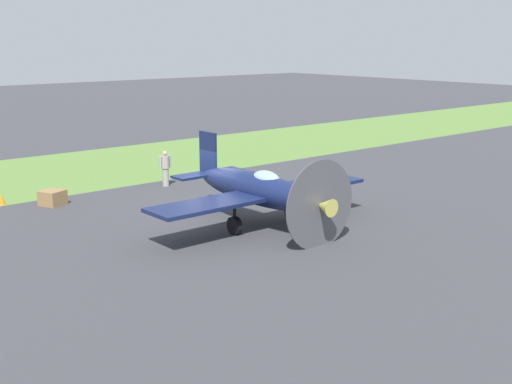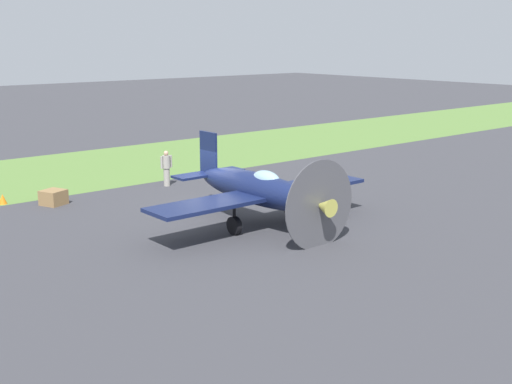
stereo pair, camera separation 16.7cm
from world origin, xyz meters
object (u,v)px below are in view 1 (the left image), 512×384
airplane_lead (259,189)px  runway_marker_cone (2,199)px  ground_crew_chief (165,168)px  supply_crate (53,198)px

airplane_lead → runway_marker_cone: airplane_lead is taller
airplane_lead → ground_crew_chief: 8.33m
airplane_lead → ground_crew_chief: size_ratio=5.51×
ground_crew_chief → supply_crate: ground_crew_chief is taller
ground_crew_chief → runway_marker_cone: ground_crew_chief is taller
runway_marker_cone → airplane_lead: bearing=123.2°
ground_crew_chief → supply_crate: 5.80m
ground_crew_chief → supply_crate: bearing=-178.4°
runway_marker_cone → supply_crate: bearing=137.6°
airplane_lead → runway_marker_cone: (6.33, -9.69, -1.21)m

